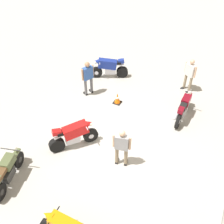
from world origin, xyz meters
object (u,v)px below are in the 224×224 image
(motorcycle_blue_sportbike, at_px, (109,67))
(person_in_gray_shirt, at_px, (122,146))
(traffic_cone, at_px, (117,98))
(motorcycle_olive_vintage, at_px, (8,172))
(motorcycle_red_sportbike, at_px, (74,134))
(person_in_blue_shirt, at_px, (88,76))
(motorcycle_maroon_cruiser, at_px, (184,108))
(person_in_white_shirt, at_px, (190,73))

(motorcycle_blue_sportbike, relative_size, person_in_gray_shirt, 1.08)
(traffic_cone, bearing_deg, person_in_gray_shirt, 27.44)
(motorcycle_olive_vintage, xyz_separation_m, motorcycle_red_sportbike, (-2.37, 1.11, 0.11))
(motorcycle_olive_vintage, height_order, motorcycle_red_sportbike, motorcycle_red_sportbike)
(person_in_gray_shirt, bearing_deg, person_in_blue_shirt, 31.85)
(motorcycle_maroon_cruiser, relative_size, person_in_blue_shirt, 1.20)
(motorcycle_blue_sportbike, xyz_separation_m, person_in_blue_shirt, (1.75, -0.23, 0.41))
(person_in_gray_shirt, bearing_deg, person_in_white_shirt, -22.79)
(motorcycle_olive_vintage, xyz_separation_m, person_in_blue_shirt, (-5.58, -0.10, 0.52))
(motorcycle_maroon_cruiser, bearing_deg, motorcycle_olive_vintage, 144.56)
(person_in_blue_shirt, bearing_deg, person_in_gray_shirt, 159.45)
(person_in_blue_shirt, bearing_deg, traffic_cone, -157.22)
(traffic_cone, bearing_deg, person_in_blue_shirt, -91.94)
(motorcycle_blue_sportbike, relative_size, person_in_white_shirt, 1.08)
(motorcycle_blue_sportbike, height_order, person_in_white_shirt, person_in_white_shirt)
(person_in_gray_shirt, relative_size, traffic_cone, 3.19)
(motorcycle_olive_vintage, distance_m, person_in_blue_shirt, 5.61)
(motorcycle_olive_vintage, distance_m, traffic_cone, 5.73)
(motorcycle_maroon_cruiser, distance_m, person_in_gray_shirt, 3.80)
(motorcycle_blue_sportbike, distance_m, person_in_white_shirt, 4.04)
(motorcycle_blue_sportbike, distance_m, motorcycle_maroon_cruiser, 4.55)
(motorcycle_blue_sportbike, height_order, motorcycle_maroon_cruiser, motorcycle_blue_sportbike)
(motorcycle_blue_sportbike, bearing_deg, motorcycle_olive_vintage, 61.99)
(motorcycle_blue_sportbike, bearing_deg, person_in_white_shirt, 162.44)
(motorcycle_blue_sportbike, bearing_deg, person_in_blue_shirt, 55.53)
(motorcycle_blue_sportbike, xyz_separation_m, person_in_gray_shirt, (5.00, 2.98, 0.37))
(motorcycle_red_sportbike, bearing_deg, person_in_blue_shirt, 61.87)
(motorcycle_olive_vintage, xyz_separation_m, person_in_white_shirt, (-7.99, 4.10, 0.48))
(motorcycle_red_sportbike, height_order, traffic_cone, motorcycle_red_sportbike)
(motorcycle_red_sportbike, xyz_separation_m, person_in_blue_shirt, (-3.21, -1.21, 0.41))
(motorcycle_red_sportbike, bearing_deg, person_in_white_shirt, 13.23)
(person_in_gray_shirt, bearing_deg, motorcycle_blue_sportbike, 17.97)
(motorcycle_red_sportbike, bearing_deg, person_in_gray_shirt, -49.59)
(motorcycle_olive_vintage, relative_size, person_in_blue_shirt, 1.10)
(motorcycle_blue_sportbike, xyz_separation_m, person_in_white_shirt, (-0.66, 3.97, 0.37))
(person_in_blue_shirt, bearing_deg, motorcycle_maroon_cruiser, -151.66)
(person_in_white_shirt, distance_m, person_in_blue_shirt, 4.84)
(person_in_blue_shirt, height_order, traffic_cone, person_in_blue_shirt)
(motorcycle_maroon_cruiser, height_order, motorcycle_red_sportbike, motorcycle_red_sportbike)
(motorcycle_maroon_cruiser, height_order, person_in_blue_shirt, person_in_blue_shirt)
(motorcycle_red_sportbike, relative_size, person_in_white_shirt, 0.94)
(person_in_white_shirt, height_order, traffic_cone, person_in_white_shirt)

